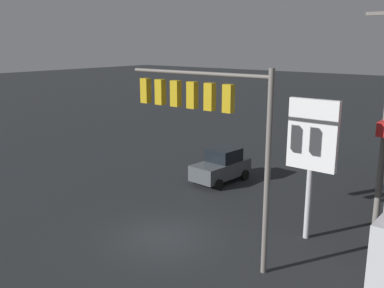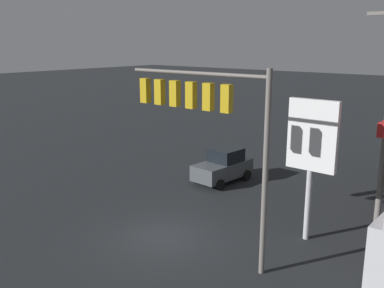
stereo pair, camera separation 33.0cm
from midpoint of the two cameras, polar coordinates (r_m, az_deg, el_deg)
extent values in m
plane|color=black|center=(18.60, -3.51, -12.28)|extent=(200.00, 200.00, 0.00)
cylinder|color=slate|center=(14.79, 10.38, -4.25)|extent=(0.20, 0.20, 7.26)
cylinder|color=slate|center=(15.89, 0.93, 9.43)|extent=(6.25, 0.14, 0.14)
cube|color=#B79314|center=(15.10, 5.28, 6.04)|extent=(0.36, 0.28, 1.00)
sphere|color=#360505|center=(15.22, 5.70, 7.22)|extent=(0.22, 0.22, 0.22)
sphere|color=yellow|center=(15.25, 5.68, 6.10)|extent=(0.22, 0.22, 0.22)
sphere|color=black|center=(15.29, 5.65, 4.99)|extent=(0.22, 0.22, 0.22)
cube|color=#B79314|center=(15.57, 2.81, 6.30)|extent=(0.36, 0.28, 1.00)
sphere|color=#360505|center=(15.68, 3.23, 7.45)|extent=(0.22, 0.22, 0.22)
sphere|color=yellow|center=(15.72, 3.21, 6.37)|extent=(0.22, 0.22, 0.22)
sphere|color=black|center=(15.76, 3.20, 5.28)|extent=(0.22, 0.22, 0.22)
cube|color=#B79314|center=(16.07, 0.48, 6.54)|extent=(0.36, 0.28, 1.00)
sphere|color=#360505|center=(16.18, 0.90, 7.66)|extent=(0.22, 0.22, 0.22)
sphere|color=yellow|center=(16.21, 0.89, 6.60)|extent=(0.22, 0.22, 0.22)
sphere|color=black|center=(16.25, 0.89, 5.55)|extent=(0.22, 0.22, 0.22)
cube|color=#B79314|center=(16.59, -1.71, 6.75)|extent=(0.36, 0.28, 1.00)
sphere|color=#360505|center=(16.70, -1.30, 7.83)|extent=(0.22, 0.22, 0.22)
sphere|color=yellow|center=(16.73, -1.29, 6.81)|extent=(0.22, 0.22, 0.22)
sphere|color=black|center=(16.77, -1.29, 5.79)|extent=(0.22, 0.22, 0.22)
cube|color=#B79314|center=(17.14, -3.76, 6.94)|extent=(0.36, 0.28, 1.00)
sphere|color=#360505|center=(17.24, -3.36, 7.99)|extent=(0.22, 0.22, 0.22)
sphere|color=yellow|center=(17.27, -3.34, 7.00)|extent=(0.22, 0.22, 0.22)
sphere|color=black|center=(17.30, -3.33, 6.01)|extent=(0.22, 0.22, 0.22)
cube|color=#B79314|center=(17.70, -5.69, 7.12)|extent=(0.36, 0.28, 1.00)
sphere|color=#360505|center=(17.80, -5.29, 8.13)|extent=(0.22, 0.22, 0.22)
sphere|color=yellow|center=(17.83, -5.27, 7.17)|extent=(0.22, 0.22, 0.22)
sphere|color=black|center=(17.86, -5.25, 6.21)|extent=(0.22, 0.22, 0.22)
cylinder|color=#B7B7BC|center=(18.06, 15.97, -3.56)|extent=(0.24, 0.24, 5.89)
cube|color=white|center=(17.70, 16.28, 1.12)|extent=(2.06, 0.24, 2.88)
cube|color=black|center=(17.81, 16.45, 1.18)|extent=(1.44, 0.04, 1.01)
cube|color=#474C51|center=(25.29, 4.45, -3.39)|extent=(1.98, 3.92, 0.90)
cube|color=black|center=(25.29, 4.92, -1.44)|extent=(1.69, 1.81, 0.76)
cylinder|color=black|center=(24.00, 4.15, -5.45)|extent=(0.27, 0.63, 0.62)
cylinder|color=black|center=(25.09, 1.09, -4.57)|extent=(0.27, 0.63, 0.62)
cylinder|color=black|center=(25.85, 7.67, -4.14)|extent=(0.27, 0.63, 0.62)
cylinder|color=black|center=(26.87, 4.69, -3.38)|extent=(0.27, 0.63, 0.62)
camera|label=1|loc=(0.16, -89.50, 0.12)|focal=40.00mm
camera|label=2|loc=(0.16, 90.50, -0.12)|focal=40.00mm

